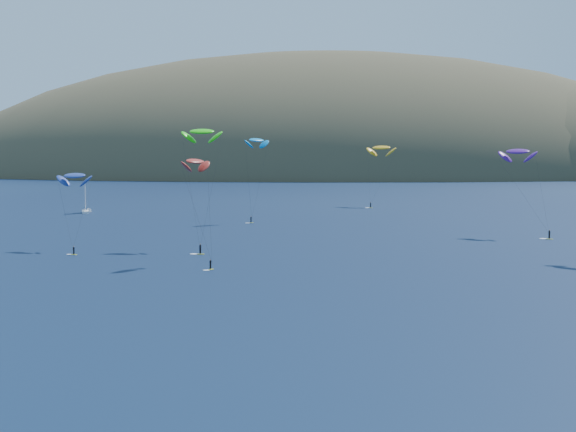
# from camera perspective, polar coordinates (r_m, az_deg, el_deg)

# --- Properties ---
(ground) EXTENTS (2800.00, 2800.00, 0.00)m
(ground) POSITION_cam_1_polar(r_m,az_deg,el_deg) (61.55, -9.30, -14.92)
(ground) COLOR black
(ground) RESTS_ON ground
(island) EXTENTS (730.00, 300.00, 210.00)m
(island) POSITION_cam_1_polar(r_m,az_deg,el_deg) (620.57, 4.39, 2.02)
(island) COLOR #3D3526
(island) RESTS_ON ground
(sailboat) EXTENTS (8.63, 7.59, 10.32)m
(sailboat) POSITION_cam_1_polar(r_m,az_deg,el_deg) (260.59, -14.22, 0.41)
(sailboat) COLOR white
(sailboat) RESTS_ON ground
(kitesurfer_3) EXTENTS (7.97, 13.43, 26.20)m
(kitesurfer_3) POSITION_cam_1_polar(r_m,az_deg,el_deg) (166.59, -6.15, 5.97)
(kitesurfer_3) COLOR yellow
(kitesurfer_3) RESTS_ON ground
(kitesurfer_4) EXTENTS (7.88, 7.33, 24.74)m
(kitesurfer_4) POSITION_cam_1_polar(r_m,az_deg,el_deg) (221.37, -2.25, 5.40)
(kitesurfer_4) COLOR yellow
(kitesurfer_4) RESTS_ON ground
(kitesurfer_6) EXTENTS (11.15, 11.60, 22.13)m
(kitesurfer_6) POSITION_cam_1_polar(r_m,az_deg,el_deg) (194.88, 16.03, 4.42)
(kitesurfer_6) COLOR yellow
(kitesurfer_6) RESTS_ON ground
(kitesurfer_9) EXTENTS (7.08, 11.30, 20.05)m
(kitesurfer_9) POSITION_cam_1_polar(r_m,az_deg,el_deg) (143.13, -6.61, 3.86)
(kitesurfer_9) COLOR yellow
(kitesurfer_9) RESTS_ON ground
(kitesurfer_10) EXTENTS (7.85, 12.05, 17.03)m
(kitesurfer_10) POSITION_cam_1_polar(r_m,az_deg,el_deg) (168.86, -14.94, 2.78)
(kitesurfer_10) COLOR yellow
(kitesurfer_10) RESTS_ON ground
(kitesurfer_11) EXTENTS (11.18, 14.36, 23.38)m
(kitesurfer_11) POSITION_cam_1_polar(r_m,az_deg,el_deg) (284.15, 6.65, 4.85)
(kitesurfer_11) COLOR yellow
(kitesurfer_11) RESTS_ON ground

